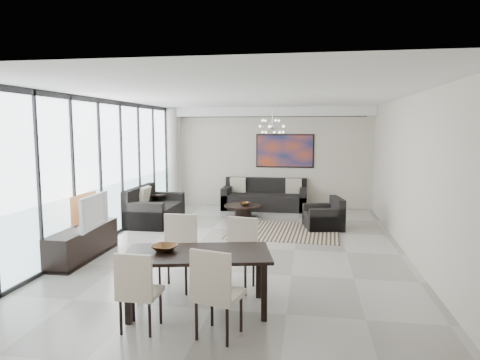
% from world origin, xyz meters
% --- Properties ---
extents(room_shell, '(6.00, 9.00, 2.90)m').
position_xyz_m(room_shell, '(0.46, 0.00, 1.45)').
color(room_shell, '#A8A39B').
rests_on(room_shell, ground).
extents(window_wall, '(0.37, 8.95, 2.90)m').
position_xyz_m(window_wall, '(-2.86, 0.00, 1.47)').
color(window_wall, white).
rests_on(window_wall, floor).
extents(soffit, '(5.98, 0.40, 0.26)m').
position_xyz_m(soffit, '(0.00, 4.30, 2.77)').
color(soffit, white).
rests_on(soffit, room_shell).
extents(painting, '(1.68, 0.04, 0.98)m').
position_xyz_m(painting, '(0.50, 4.47, 1.65)').
color(painting, '#BE411A').
rests_on(painting, room_shell).
extents(chandelier, '(0.66, 0.66, 0.71)m').
position_xyz_m(chandelier, '(0.30, 2.50, 2.35)').
color(chandelier, silver).
rests_on(chandelier, room_shell).
extents(rug, '(2.53, 2.00, 0.01)m').
position_xyz_m(rug, '(0.68, 1.43, 0.01)').
color(rug, black).
rests_on(rug, floor).
extents(coffee_table, '(0.97, 0.97, 0.34)m').
position_xyz_m(coffee_table, '(-0.46, 2.73, 0.19)').
color(coffee_table, black).
rests_on(coffee_table, floor).
extents(bowl_coffee, '(0.27, 0.27, 0.08)m').
position_xyz_m(bowl_coffee, '(-0.40, 2.70, 0.38)').
color(bowl_coffee, brown).
rests_on(bowl_coffee, coffee_table).
extents(sofa_main, '(2.38, 0.97, 0.86)m').
position_xyz_m(sofa_main, '(-0.04, 4.07, 0.29)').
color(sofa_main, black).
rests_on(sofa_main, floor).
extents(loveseat, '(0.99, 1.77, 0.88)m').
position_xyz_m(loveseat, '(-2.55, 1.82, 0.30)').
color(loveseat, black).
rests_on(loveseat, floor).
extents(armchair, '(0.97, 1.00, 0.72)m').
position_xyz_m(armchair, '(1.59, 1.90, 0.25)').
color(armchair, black).
rests_on(armchair, floor).
extents(side_table, '(0.44, 0.44, 0.61)m').
position_xyz_m(side_table, '(-2.65, 2.49, 0.41)').
color(side_table, black).
rests_on(side_table, floor).
extents(tv_console, '(0.50, 1.79, 0.56)m').
position_xyz_m(tv_console, '(-2.76, -1.13, 0.28)').
color(tv_console, black).
rests_on(tv_console, floor).
extents(television, '(0.20, 1.04, 0.59)m').
position_xyz_m(television, '(-2.60, -1.15, 0.86)').
color(television, gray).
rests_on(television, tv_console).
extents(dining_table, '(1.97, 1.27, 0.76)m').
position_xyz_m(dining_table, '(-0.16, -2.91, 0.67)').
color(dining_table, black).
rests_on(dining_table, floor).
extents(dining_chair_sw, '(0.44, 0.44, 0.95)m').
position_xyz_m(dining_chair_sw, '(-0.68, -3.63, 0.54)').
color(dining_chair_sw, beige).
rests_on(dining_chair_sw, floor).
extents(dining_chair_se, '(0.58, 0.58, 1.03)m').
position_xyz_m(dining_chair_se, '(0.22, -3.64, 0.59)').
color(dining_chair_se, beige).
rests_on(dining_chair_se, floor).
extents(dining_chair_nw, '(0.49, 0.49, 1.06)m').
position_xyz_m(dining_chair_nw, '(-0.64, -2.18, 0.61)').
color(dining_chair_nw, beige).
rests_on(dining_chair_nw, floor).
extents(dining_chair_ne, '(0.54, 0.54, 1.02)m').
position_xyz_m(dining_chair_ne, '(0.23, -2.05, 0.59)').
color(dining_chair_ne, beige).
rests_on(dining_chair_ne, floor).
extents(bowl_dining, '(0.37, 0.37, 0.08)m').
position_xyz_m(bowl_dining, '(-0.59, -2.93, 0.80)').
color(bowl_dining, brown).
rests_on(bowl_dining, dining_table).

